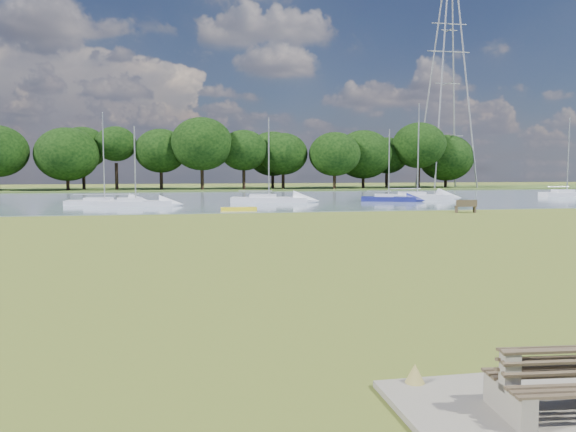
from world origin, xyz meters
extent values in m
plane|color=olive|center=(0.00, 0.00, 0.00)|extent=(220.00, 220.00, 0.00)
cube|color=slate|center=(0.00, 42.00, 0.00)|extent=(220.00, 40.00, 0.10)
cube|color=#4C6626|center=(0.00, 72.00, 0.00)|extent=(220.00, 20.00, 0.40)
cube|color=gray|center=(0.00, -14.00, 0.05)|extent=(4.20, 3.20, 0.10)
cube|color=gray|center=(-0.76, -13.93, 0.32)|extent=(0.32, 1.08, 0.45)
cube|color=gray|center=(-0.76, -13.93, 0.73)|extent=(0.24, 0.20, 0.56)
cube|color=brown|center=(-0.01, -14.08, 0.86)|extent=(1.82, 0.30, 0.44)
cube|color=brown|center=(0.03, -13.67, 0.56)|extent=(1.85, 0.57, 0.04)
cube|color=brown|center=(0.01, -13.92, 0.86)|extent=(1.82, 0.30, 0.44)
cube|color=brown|center=(15.85, 19.49, 0.25)|extent=(0.16, 0.50, 0.50)
cube|color=brown|center=(17.25, 19.28, 0.25)|extent=(0.16, 0.50, 0.50)
cube|color=brown|center=(16.55, 19.38, 0.50)|extent=(1.69, 0.73, 0.05)
cube|color=brown|center=(16.52, 19.17, 0.76)|extent=(1.63, 0.30, 0.49)
cube|color=yellow|center=(-0.51, 24.00, 0.19)|extent=(2.84, 0.75, 0.28)
cylinder|color=#9E9E9E|center=(37.47, 67.45, 17.93)|extent=(0.26, 0.26, 35.47)
cylinder|color=#9E9E9E|center=(42.56, 67.45, 17.93)|extent=(0.26, 0.26, 35.47)
cylinder|color=#9E9E9E|center=(37.47, 72.55, 17.93)|extent=(0.26, 0.26, 35.47)
cylinder|color=#9E9E9E|center=(42.56, 72.55, 17.93)|extent=(0.26, 0.26, 35.47)
cube|color=#9E9E9E|center=(40.01, 70.00, 23.25)|extent=(7.64, 0.16, 0.16)
cube|color=#9E9E9E|center=(40.01, 70.00, 27.86)|extent=(6.33, 0.16, 0.16)
cylinder|color=black|center=(-30.00, 68.00, 1.93)|extent=(0.49, 0.49, 3.46)
ellipsoid|color=black|center=(-30.00, 68.00, 6.16)|extent=(8.83, 8.83, 7.50)
cylinder|color=black|center=(-23.00, 68.00, 2.07)|extent=(0.49, 0.49, 3.74)
ellipsoid|color=black|center=(-23.00, 68.00, 6.65)|extent=(6.87, 6.87, 5.84)
cylinder|color=black|center=(-16.00, 68.00, 2.21)|extent=(0.49, 0.49, 4.03)
ellipsoid|color=black|center=(-16.00, 68.00, 7.13)|extent=(7.85, 7.85, 6.67)
cylinder|color=black|center=(-9.00, 68.00, 1.79)|extent=(0.49, 0.49, 3.18)
ellipsoid|color=black|center=(-9.00, 68.00, 5.67)|extent=(8.83, 8.83, 7.50)
cylinder|color=black|center=(-2.00, 68.00, 1.93)|extent=(0.49, 0.49, 3.46)
ellipsoid|color=black|center=(-2.00, 68.00, 6.16)|extent=(6.87, 6.87, 5.84)
cylinder|color=black|center=(5.00, 68.00, 2.07)|extent=(0.49, 0.49, 3.74)
ellipsoid|color=black|center=(5.00, 68.00, 6.65)|extent=(7.85, 7.85, 6.67)
cylinder|color=black|center=(12.00, 68.00, 2.21)|extent=(0.49, 0.49, 4.03)
ellipsoid|color=black|center=(12.00, 68.00, 7.13)|extent=(8.83, 8.83, 7.50)
cylinder|color=black|center=(19.00, 68.00, 1.79)|extent=(0.49, 0.49, 3.18)
ellipsoid|color=black|center=(19.00, 68.00, 5.67)|extent=(6.87, 6.87, 5.84)
cylinder|color=black|center=(26.00, 68.00, 1.93)|extent=(0.49, 0.49, 3.46)
ellipsoid|color=black|center=(26.00, 68.00, 6.16)|extent=(7.85, 7.85, 6.67)
cylinder|color=black|center=(33.00, 68.00, 2.07)|extent=(0.49, 0.49, 3.74)
ellipsoid|color=black|center=(33.00, 68.00, 6.65)|extent=(8.83, 8.83, 7.50)
cylinder|color=black|center=(40.00, 68.00, 2.21)|extent=(0.49, 0.49, 4.03)
ellipsoid|color=black|center=(40.00, 68.00, 7.13)|extent=(6.87, 6.87, 5.84)
cube|color=silver|center=(20.08, 36.42, 0.43)|extent=(7.60, 2.56, 0.77)
cube|color=silver|center=(19.48, 36.45, 0.90)|extent=(2.72, 1.81, 0.49)
cylinder|color=#A5A8AD|center=(20.08, 36.42, 5.47)|extent=(0.13, 0.13, 9.74)
cube|color=silver|center=(3.53, 34.40, 0.42)|extent=(7.69, 3.47, 0.74)
cube|color=silver|center=(2.94, 34.51, 0.86)|extent=(2.87, 2.10, 0.47)
cylinder|color=#A5A8AD|center=(3.53, 34.40, 4.50)|extent=(0.13, 0.13, 7.85)
cube|color=silver|center=(-8.95, 30.55, 0.40)|extent=(6.28, 2.15, 0.71)
cube|color=silver|center=(-9.44, 30.52, 0.84)|extent=(2.25, 1.51, 0.46)
cylinder|color=#A5A8AD|center=(-8.95, 30.55, 3.83)|extent=(0.12, 0.12, 6.54)
cube|color=silver|center=(40.58, 39.50, 0.43)|extent=(6.51, 1.90, 0.77)
cube|color=silver|center=(40.06, 39.49, 0.90)|extent=(2.29, 1.46, 0.49)
cylinder|color=#A5A8AD|center=(40.58, 39.50, 5.02)|extent=(0.13, 0.13, 8.85)
cube|color=navy|center=(15.89, 34.05, 0.39)|extent=(5.68, 3.46, 0.67)
cube|color=silver|center=(15.48, 34.21, 0.80)|extent=(2.23, 1.83, 0.43)
cylinder|color=#A5A8AD|center=(15.89, 34.05, 3.97)|extent=(0.12, 0.12, 6.88)
cube|color=silver|center=(-11.92, 33.20, 0.37)|extent=(7.02, 2.49, 0.63)
cube|color=silver|center=(-12.46, 33.25, 0.75)|extent=(2.53, 1.71, 0.41)
cylinder|color=#A5A8AD|center=(-11.92, 33.20, 4.51)|extent=(0.11, 0.11, 8.01)
camera|label=1|loc=(-4.97, -20.44, 3.37)|focal=35.00mm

